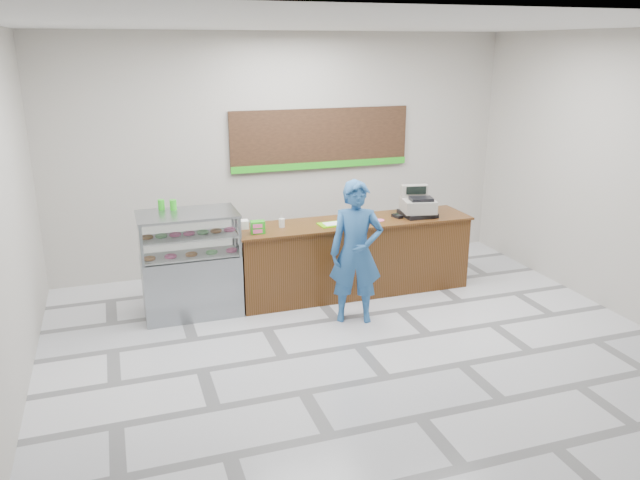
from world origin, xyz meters
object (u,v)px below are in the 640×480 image
object	(u,v)px
cash_register	(418,205)
serving_tray	(332,224)
display_case	(190,263)
customer	(356,252)
sales_counter	(354,257)

from	to	relation	value
cash_register	serving_tray	bearing A→B (deg)	-165.40
display_case	cash_register	distance (m)	3.19
customer	serving_tray	bearing A→B (deg)	112.92
display_case	customer	size ratio (longest dim) A/B	0.75
sales_counter	customer	size ratio (longest dim) A/B	1.84
customer	cash_register	bearing A→B (deg)	53.47
display_case	serving_tray	size ratio (longest dim) A/B	3.79
cash_register	serving_tray	world-z (taller)	cash_register
sales_counter	serving_tray	size ratio (longest dim) A/B	9.29
display_case	customer	distance (m)	2.10
sales_counter	display_case	bearing A→B (deg)	-180.00
display_case	customer	bearing A→B (deg)	-24.30
sales_counter	serving_tray	distance (m)	0.64
display_case	customer	xyz separation A→B (m)	(1.90, -0.86, 0.21)
serving_tray	customer	bearing A→B (deg)	-91.10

